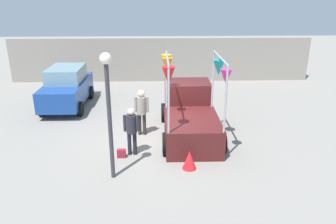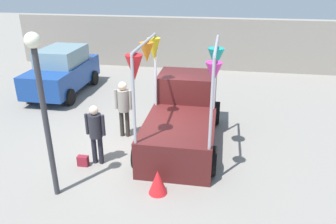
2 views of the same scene
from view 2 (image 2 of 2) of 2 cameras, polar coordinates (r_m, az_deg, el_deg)
name	(u,v)px [view 2 (image 2 of 2)]	position (r m, az deg, el deg)	size (l,w,h in m)	color
ground_plane	(147,145)	(9.76, -3.66, -5.83)	(60.00, 60.00, 0.00)	gray
vendor_truck	(183,114)	(9.75, 2.68, -0.34)	(2.28, 4.04, 3.17)	#4C1919
parked_car	(62,71)	(14.34, -17.90, 6.81)	(1.88, 4.00, 1.88)	navy
person_customer	(96,129)	(8.64, -12.51, -2.98)	(0.53, 0.34, 1.66)	black
person_vendor	(123,104)	(9.93, -7.76, 1.41)	(0.53, 0.34, 1.77)	#2D2823
handbag	(83,161)	(9.02, -14.59, -8.24)	(0.28, 0.16, 0.28)	maroon
street_lamp	(41,95)	(7.13, -21.17, 2.78)	(0.32, 0.32, 3.70)	#333338
brick_boundary_wall	(184,43)	(17.37, 2.78, 11.85)	(18.00, 0.36, 2.60)	gray
folded_kite_bundle_crimson	(158,182)	(7.68, -1.79, -12.06)	(0.44, 0.44, 0.60)	red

